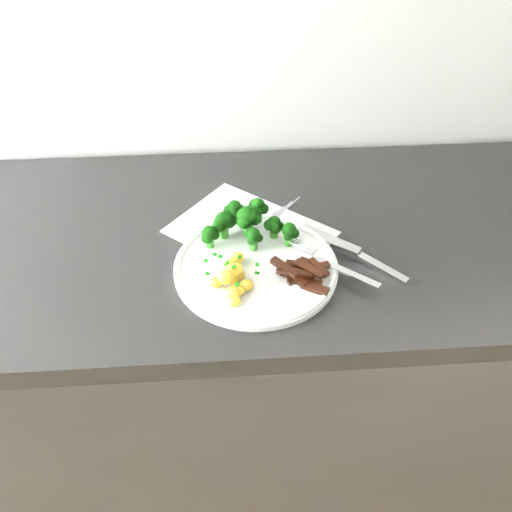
{
  "coord_description": "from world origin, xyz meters",
  "views": [
    {
      "loc": [
        -0.22,
        0.94,
        1.48
      ],
      "look_at": [
        -0.18,
        1.59,
        0.89
      ],
      "focal_mm": 37.36,
      "sensor_mm": 36.0,
      "label": 1
    }
  ],
  "objects": [
    {
      "name": "knife",
      "position": [
        0.01,
        1.6,
        0.87
      ],
      "size": [
        0.17,
        0.16,
        0.02
      ],
      "color": "silver",
      "rests_on": "plate"
    },
    {
      "name": "beef_strips",
      "position": [
        -0.1,
        1.56,
        0.88
      ],
      "size": [
        0.1,
        0.08,
        0.03
      ],
      "color": "black",
      "rests_on": "plate"
    },
    {
      "name": "potatoes",
      "position": [
        -0.22,
        1.56,
        0.89
      ],
      "size": [
        0.09,
        0.12,
        0.04
      ],
      "color": "#FFC848",
      "rests_on": "plate"
    },
    {
      "name": "recipe_paper",
      "position": [
        -0.18,
        1.69,
        0.86
      ],
      "size": [
        0.33,
        0.32,
        0.0
      ],
      "color": "white",
      "rests_on": "counter"
    },
    {
      "name": "counter",
      "position": [
        -0.06,
        1.68,
        0.43
      ],
      "size": [
        2.3,
        0.57,
        0.86
      ],
      "color": "black",
      "rests_on": "ground"
    },
    {
      "name": "fork",
      "position": [
        -0.05,
        1.58,
        0.88
      ],
      "size": [
        0.14,
        0.14,
        0.02
      ],
      "color": "silver",
      "rests_on": "plate"
    },
    {
      "name": "plate",
      "position": [
        -0.18,
        1.59,
        0.87
      ],
      "size": [
        0.28,
        0.28,
        0.02
      ],
      "color": "white",
      "rests_on": "counter"
    },
    {
      "name": "broccoli",
      "position": [
        -0.19,
        1.67,
        0.91
      ],
      "size": [
        0.17,
        0.1,
        0.07
      ],
      "color": "#286E1D",
      "rests_on": "plate"
    }
  ]
}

